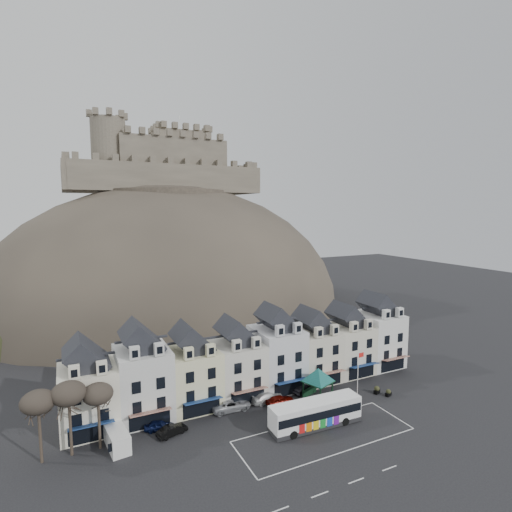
{
  "coord_description": "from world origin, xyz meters",
  "views": [
    {
      "loc": [
        -25.79,
        -36.4,
        27.64
      ],
      "look_at": [
        3.74,
        24.0,
        19.66
      ],
      "focal_mm": 28.0,
      "sensor_mm": 36.0,
      "label": 1
    }
  ],
  "objects_px": {
    "white_van": "(117,439)",
    "bus": "(316,412)",
    "red_buoy": "(350,397)",
    "car_white": "(267,397)",
    "car_maroon": "(280,400)",
    "flagpole": "(358,373)",
    "bus_shelter": "(318,375)",
    "car_charcoal": "(304,388)",
    "car_silver": "(231,405)",
    "car_black": "(172,430)",
    "car_navy": "(159,426)"
  },
  "relations": [
    {
      "from": "bus_shelter",
      "to": "red_buoy",
      "type": "bearing_deg",
      "value": -63.93
    },
    {
      "from": "white_van",
      "to": "car_maroon",
      "type": "relative_size",
      "value": 1.22
    },
    {
      "from": "bus",
      "to": "red_buoy",
      "type": "distance_m",
      "value": 8.48
    },
    {
      "from": "flagpole",
      "to": "car_silver",
      "type": "height_order",
      "value": "flagpole"
    },
    {
      "from": "car_silver",
      "to": "car_white",
      "type": "distance_m",
      "value": 5.59
    },
    {
      "from": "flagpole",
      "to": "car_white",
      "type": "relative_size",
      "value": 1.49
    },
    {
      "from": "car_black",
      "to": "car_white",
      "type": "relative_size",
      "value": 0.76
    },
    {
      "from": "bus_shelter",
      "to": "car_white",
      "type": "bearing_deg",
      "value": 140.98
    },
    {
      "from": "flagpole",
      "to": "bus_shelter",
      "type": "bearing_deg",
      "value": 143.98
    },
    {
      "from": "white_van",
      "to": "car_silver",
      "type": "bearing_deg",
      "value": 2.2
    },
    {
      "from": "car_silver",
      "to": "car_charcoal",
      "type": "distance_m",
      "value": 11.99
    },
    {
      "from": "car_maroon",
      "to": "car_charcoal",
      "type": "xyz_separation_m",
      "value": [
        5.2,
        1.7,
        -0.04
      ]
    },
    {
      "from": "car_white",
      "to": "bus_shelter",
      "type": "bearing_deg",
      "value": -116.22
    },
    {
      "from": "bus",
      "to": "car_maroon",
      "type": "distance_m",
      "value": 7.14
    },
    {
      "from": "car_white",
      "to": "white_van",
      "type": "bearing_deg",
      "value": 89.49
    },
    {
      "from": "car_navy",
      "to": "car_black",
      "type": "relative_size",
      "value": 0.95
    },
    {
      "from": "car_white",
      "to": "car_charcoal",
      "type": "relative_size",
      "value": 1.26
    },
    {
      "from": "car_charcoal",
      "to": "car_silver",
      "type": "bearing_deg",
      "value": 71.95
    },
    {
      "from": "flagpole",
      "to": "car_black",
      "type": "bearing_deg",
      "value": 172.72
    },
    {
      "from": "bus",
      "to": "red_buoy",
      "type": "bearing_deg",
      "value": 22.63
    },
    {
      "from": "white_van",
      "to": "car_charcoal",
      "type": "xyz_separation_m",
      "value": [
        27.2,
        2.31,
        -0.43
      ]
    },
    {
      "from": "white_van",
      "to": "car_white",
      "type": "xyz_separation_m",
      "value": [
        20.8,
        2.31,
        -0.36
      ]
    },
    {
      "from": "white_van",
      "to": "bus",
      "type": "bearing_deg",
      "value": -21.59
    },
    {
      "from": "flagpole",
      "to": "car_silver",
      "type": "distance_m",
      "value": 18.57
    },
    {
      "from": "bus_shelter",
      "to": "car_silver",
      "type": "relative_size",
      "value": 1.26
    },
    {
      "from": "white_van",
      "to": "car_navy",
      "type": "xyz_separation_m",
      "value": [
        5.2,
        1.52,
        -0.47
      ]
    },
    {
      "from": "white_van",
      "to": "car_silver",
      "type": "xyz_separation_m",
      "value": [
        15.21,
        2.31,
        -0.32
      ]
    },
    {
      "from": "red_buoy",
      "to": "white_van",
      "type": "height_order",
      "value": "white_van"
    },
    {
      "from": "flagpole",
      "to": "car_charcoal",
      "type": "bearing_deg",
      "value": 132.22
    },
    {
      "from": "red_buoy",
      "to": "car_white",
      "type": "distance_m",
      "value": 11.87
    },
    {
      "from": "car_white",
      "to": "car_maroon",
      "type": "relative_size",
      "value": 1.23
    },
    {
      "from": "car_navy",
      "to": "car_black",
      "type": "bearing_deg",
      "value": -124.86
    },
    {
      "from": "car_maroon",
      "to": "car_white",
      "type": "bearing_deg",
      "value": 35.27
    },
    {
      "from": "bus",
      "to": "car_white",
      "type": "height_order",
      "value": "bus"
    },
    {
      "from": "bus_shelter",
      "to": "car_navy",
      "type": "distance_m",
      "value": 22.97
    },
    {
      "from": "car_silver",
      "to": "car_charcoal",
      "type": "relative_size",
      "value": 1.37
    },
    {
      "from": "red_buoy",
      "to": "car_black",
      "type": "bearing_deg",
      "value": 172.63
    },
    {
      "from": "red_buoy",
      "to": "flagpole",
      "type": "bearing_deg",
      "value": -5.48
    },
    {
      "from": "white_van",
      "to": "car_black",
      "type": "relative_size",
      "value": 1.3
    },
    {
      "from": "car_white",
      "to": "flagpole",
      "type": "bearing_deg",
      "value": -123.36
    },
    {
      "from": "white_van",
      "to": "car_black",
      "type": "height_order",
      "value": "white_van"
    },
    {
      "from": "red_buoy",
      "to": "car_silver",
      "type": "relative_size",
      "value": 0.35
    },
    {
      "from": "car_black",
      "to": "car_charcoal",
      "type": "bearing_deg",
      "value": -100.41
    },
    {
      "from": "bus",
      "to": "bus_shelter",
      "type": "height_order",
      "value": "bus_shelter"
    },
    {
      "from": "bus",
      "to": "car_silver",
      "type": "xyz_separation_m",
      "value": [
        -8.08,
        8.62,
        -1.13
      ]
    },
    {
      "from": "car_navy",
      "to": "car_charcoal",
      "type": "height_order",
      "value": "car_charcoal"
    },
    {
      "from": "car_charcoal",
      "to": "car_navy",
      "type": "bearing_deg",
      "value": 74.0
    },
    {
      "from": "red_buoy",
      "to": "car_black",
      "type": "distance_m",
      "value": 25.01
    },
    {
      "from": "red_buoy",
      "to": "flagpole",
      "type": "height_order",
      "value": "flagpole"
    },
    {
      "from": "car_white",
      "to": "car_maroon",
      "type": "bearing_deg",
      "value": -151.67
    }
  ]
}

